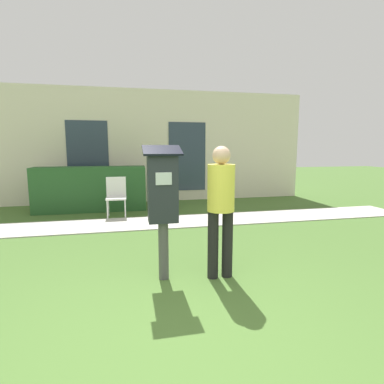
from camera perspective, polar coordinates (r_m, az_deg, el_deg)
The scene contains 8 objects.
ground_plane at distance 2.66m, azimuth -2.31°, elevation -27.48°, with size 40.00×40.00×0.00m, color #476B2D.
sidewalk at distance 6.34m, azimuth -8.69°, elevation -5.83°, with size 12.00×1.10×0.02m.
building_facade at distance 8.87m, azimuth -10.08°, elevation 8.52°, with size 10.00×0.26×3.20m.
parking_meter at distance 3.48m, azimuth -5.60°, elevation -0.58°, with size 0.44×0.31×1.59m.
person_standing at distance 3.54m, azimuth 5.51°, elevation -1.88°, with size 0.32×0.32×1.58m.
outdoor_chair_left at distance 7.02m, azimuth -14.23°, elevation -0.30°, with size 0.44×0.44×0.90m.
outdoor_chair_middle at distance 7.27m, azimuth -4.96°, elevation 0.23°, with size 0.44×0.44×0.90m.
hedge_row at distance 7.84m, azimuth -18.71°, elevation 0.56°, with size 2.67×0.60×1.10m.
Camera 1 is at (-0.37, -2.12, 1.56)m, focal length 28.00 mm.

